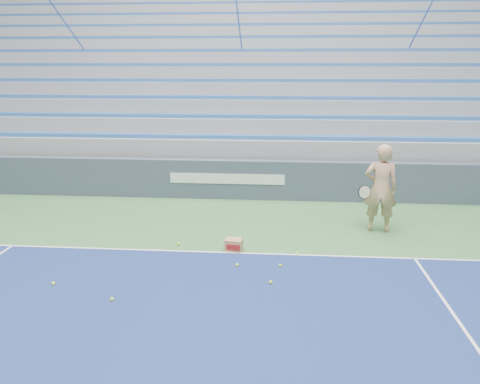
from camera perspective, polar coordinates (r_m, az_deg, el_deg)
name	(u,v)px	position (r m, az deg, el deg)	size (l,w,h in m)	color
sponsor_barrier	(228,179)	(13.17, -1.51, 1.57)	(30.00, 0.32, 1.10)	#394657
bleachers	(243,99)	(18.54, 0.35, 11.25)	(31.00, 9.15, 7.30)	gray
tennis_player	(381,188)	(10.91, 16.77, 0.43)	(1.00, 0.90, 2.00)	tan
ball_box	(234,245)	(9.58, -0.77, -6.48)	(0.37, 0.31, 0.26)	#AB8452
tennis_ball_0	(179,244)	(9.97, -7.49, -6.29)	(0.07, 0.07, 0.07)	#C0F031
tennis_ball_1	(237,265)	(8.90, -0.36, -8.91)	(0.07, 0.07, 0.07)	#C0F031
tennis_ball_2	(271,282)	(8.26, 3.76, -10.95)	(0.07, 0.07, 0.07)	#C0F031
tennis_ball_3	(53,283)	(8.82, -21.80, -10.31)	(0.07, 0.07, 0.07)	#C0F031
tennis_ball_4	(280,266)	(8.91, 4.94, -8.92)	(0.07, 0.07, 0.07)	#C0F031
tennis_ball_5	(239,247)	(9.75, -0.17, -6.67)	(0.07, 0.07, 0.07)	#C0F031
tennis_ball_6	(297,253)	(9.49, 7.00, -7.42)	(0.07, 0.07, 0.07)	#C0F031
tennis_ball_7	(112,299)	(7.99, -15.35, -12.50)	(0.07, 0.07, 0.07)	#C0F031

